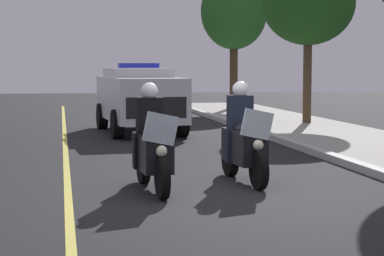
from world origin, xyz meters
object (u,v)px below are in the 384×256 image
Objects in this scene: tree_far_back at (308,3)px; police_motorcycle_lead_left at (152,147)px; tree_behind_suv at (234,12)px; police_suv at (139,97)px; police_motorcycle_lead_right at (244,142)px.

police_motorcycle_lead_left is at bearing -30.52° from tree_far_back.
tree_far_back is 8.34m from tree_behind_suv.
tree_far_back is (-1.41, 5.69, 2.92)m from police_suv.
police_suv is at bearing 174.93° from police_motorcycle_lead_left.
tree_far_back reaches higher than police_suv.
tree_far_back is 0.89× the size of tree_behind_suv.
police_suv is (-9.71, 0.86, 0.37)m from police_motorcycle_lead_left.
police_suv is at bearing -28.40° from tree_behind_suv.
tree_behind_suv reaches higher than police_motorcycle_lead_left.
police_motorcycle_lead_left is 1.71m from police_motorcycle_lead_right.
tree_behind_suv is at bearing -177.01° from tree_far_back.
police_motorcycle_lead_right is at bearing -13.34° from tree_behind_suv.
tree_behind_suv is (-8.32, -0.43, 0.33)m from tree_far_back.
police_motorcycle_lead_left is 13.32m from tree_far_back.
police_motorcycle_lead_right is 0.41× the size of tree_far_back.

